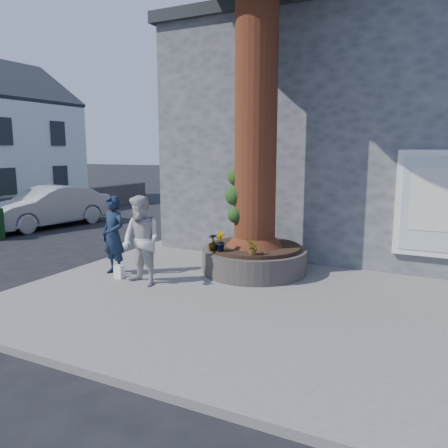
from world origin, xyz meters
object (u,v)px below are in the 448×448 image
at_px(planter, 254,259).
at_px(man, 113,235).
at_px(woman, 141,241).
at_px(car_silver, 48,207).

height_order(planter, man, man).
height_order(planter, woman, woman).
relative_size(man, woman, 0.95).
relative_size(planter, man, 1.34).
bearing_deg(planter, man, -150.16).
bearing_deg(woman, man, 174.80).
distance_m(woman, car_silver, 8.76).
relative_size(planter, car_silver, 0.51).
height_order(man, woman, woman).
bearing_deg(car_silver, planter, -7.16).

